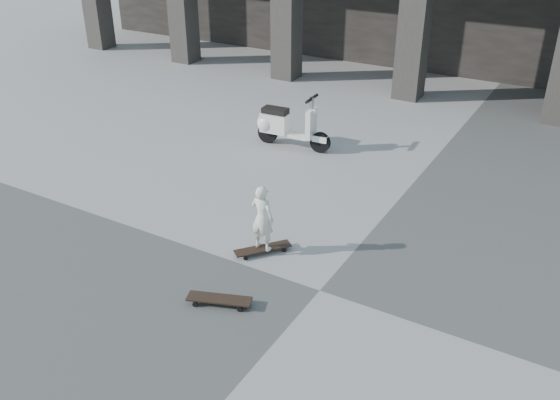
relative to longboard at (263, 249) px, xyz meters
The scene contains 5 objects.
ground 1.22m from the longboard, 19.57° to the right, with size 90.00×90.00×0.00m, color #474745.
longboard is the anchor object (origin of this frame).
skateboard_spare 1.33m from the longboard, 83.15° to the right, with size 0.86×0.49×0.10m.
child 0.52m from the longboard, 14.04° to the right, with size 0.37×0.24×1.01m, color silver.
scooter 4.18m from the longboard, 116.41° to the left, with size 1.62×0.55×1.13m.
Camera 1 is at (2.77, -5.81, 4.75)m, focal length 38.00 mm.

